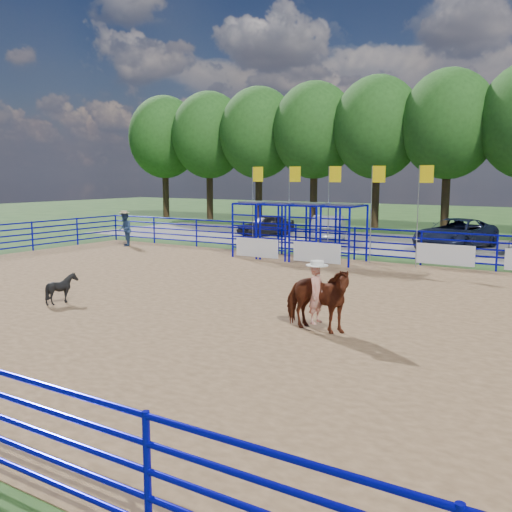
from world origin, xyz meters
name	(u,v)px	position (x,y,z in m)	size (l,w,h in m)	color
ground	(228,301)	(0.00, 0.00, 0.00)	(120.00, 120.00, 0.00)	#325622
arena_dirt	(228,301)	(0.00, 0.00, 0.01)	(30.00, 20.00, 0.02)	olive
gravel_strip	(403,244)	(0.00, 17.00, 0.01)	(40.00, 10.00, 0.01)	gray
horse_and_rider	(317,295)	(3.81, -1.68, 0.92)	(1.97, 0.99, 2.47)	#632713
calf	(62,288)	(-3.96, -2.93, 0.47)	(0.73, 0.82, 0.90)	black
spectator_cowboy	(125,229)	(-12.39, 8.12, 0.96)	(1.11, 1.12, 1.88)	navy
car_a	(266,225)	(-8.86, 16.94, 0.66)	(1.54, 3.82, 1.30)	black
car_b	(329,229)	(-3.87, 15.63, 0.78)	(1.63, 4.68, 1.54)	gray
car_c	(456,234)	(2.94, 16.40, 0.80)	(2.61, 5.66, 1.57)	black
perimeter_fence	(228,277)	(0.00, 0.00, 0.75)	(30.10, 20.10, 1.50)	#0808BA
chute_assembly	(305,232)	(-1.90, 8.84, 1.26)	(19.32, 2.41, 4.20)	#0808BA
treeline	(449,119)	(0.00, 26.00, 7.53)	(56.40, 6.40, 11.24)	#3F2B19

